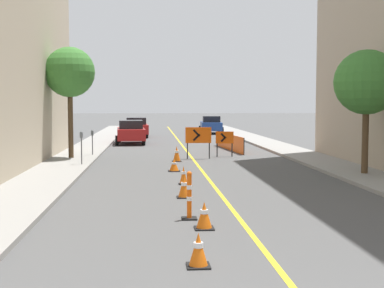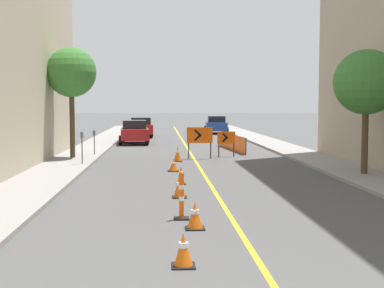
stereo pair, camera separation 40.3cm
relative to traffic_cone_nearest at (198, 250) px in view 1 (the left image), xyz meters
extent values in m
cube|color=gold|center=(1.29, 24.67, -0.28)|extent=(0.12, 59.08, 0.01)
cube|color=gray|center=(-4.43, 24.67, -0.22)|extent=(2.19, 59.08, 0.13)
cube|color=gray|center=(7.02, 24.67, -0.22)|extent=(2.19, 59.08, 0.13)
cube|color=black|center=(0.00, 0.00, -0.27)|extent=(0.39, 0.39, 0.03)
cone|color=orange|center=(0.00, 0.00, 0.02)|extent=(0.31, 0.31, 0.54)
cylinder|color=white|center=(0.00, 0.00, 0.08)|extent=(0.16, 0.16, 0.09)
cube|color=black|center=(0.37, 2.66, -0.27)|extent=(0.42, 0.42, 0.03)
cone|color=orange|center=(0.37, 2.66, 0.03)|extent=(0.34, 0.34, 0.56)
cylinder|color=white|center=(0.37, 2.66, 0.09)|extent=(0.18, 0.18, 0.09)
cube|color=black|center=(0.18, 6.52, -0.27)|extent=(0.42, 0.42, 0.03)
cone|color=orange|center=(0.18, 6.52, 0.04)|extent=(0.33, 0.33, 0.59)
cylinder|color=white|center=(0.18, 6.52, 0.11)|extent=(0.17, 0.17, 0.09)
cube|color=black|center=(0.32, 9.05, -0.27)|extent=(0.33, 0.33, 0.03)
cone|color=orange|center=(0.32, 9.05, 0.04)|extent=(0.26, 0.26, 0.59)
cylinder|color=white|center=(0.32, 9.05, 0.11)|extent=(0.14, 0.14, 0.09)
cube|color=black|center=(0.16, 12.53, -0.27)|extent=(0.47, 0.47, 0.03)
cone|color=orange|center=(0.16, 12.53, -0.01)|extent=(0.38, 0.38, 0.47)
cylinder|color=white|center=(0.16, 12.53, 0.04)|extent=(0.20, 0.20, 0.08)
cube|color=black|center=(0.45, 16.14, -0.27)|extent=(0.43, 0.43, 0.03)
cone|color=orange|center=(0.45, 16.14, 0.10)|extent=(0.34, 0.34, 0.69)
cylinder|color=white|center=(0.45, 16.14, 0.18)|extent=(0.18, 0.18, 0.11)
cube|color=black|center=(0.12, 3.65, -0.26)|extent=(0.35, 0.35, 0.04)
cylinder|color=#EF560C|center=(0.12, 3.65, 0.25)|extent=(0.11, 0.11, 1.00)
cylinder|color=white|center=(0.12, 3.65, 0.20)|extent=(0.12, 0.12, 0.10)
cylinder|color=white|center=(0.12, 3.65, 0.47)|extent=(0.12, 0.12, 0.10)
sphere|color=#EF560C|center=(0.12, 3.65, 0.78)|extent=(0.12, 0.12, 0.12)
cube|color=#EF560C|center=(1.57, 17.32, 0.88)|extent=(1.27, 0.08, 0.77)
cube|color=black|center=(1.48, 17.27, 0.99)|extent=(0.36, 0.03, 0.36)
cube|color=black|center=(1.48, 17.27, 0.77)|extent=(0.36, 0.03, 0.36)
cylinder|color=black|center=(1.03, 17.32, 0.11)|extent=(0.06, 0.06, 0.77)
cylinder|color=black|center=(2.11, 17.32, 0.11)|extent=(0.06, 0.06, 0.77)
cube|color=#EF560C|center=(3.00, 18.27, 0.70)|extent=(0.91, 0.13, 0.61)
cube|color=black|center=(2.93, 18.22, 0.78)|extent=(0.30, 0.04, 0.30)
cube|color=black|center=(2.93, 18.22, 0.61)|extent=(0.30, 0.04, 0.30)
cylinder|color=black|center=(2.61, 18.27, 0.06)|extent=(0.06, 0.06, 0.67)
cylinder|color=black|center=(3.38, 18.27, 0.06)|extent=(0.06, 0.06, 0.67)
cube|color=#EF560C|center=(3.82, 22.27, 0.17)|extent=(0.63, 6.63, 0.91)
cylinder|color=#262626|center=(4.12, 18.95, 0.17)|extent=(0.05, 0.05, 0.91)
cylinder|color=#262626|center=(3.52, 25.58, 0.17)|extent=(0.05, 0.05, 0.91)
cube|color=maroon|center=(-2.06, 27.45, 0.40)|extent=(2.04, 4.39, 0.72)
cube|color=black|center=(-2.06, 27.24, 1.03)|extent=(1.64, 2.02, 0.55)
cylinder|color=black|center=(-2.92, 28.78, 0.04)|extent=(0.26, 0.65, 0.64)
cylinder|color=black|center=(-1.21, 28.78, 0.04)|extent=(0.26, 0.65, 0.64)
cylinder|color=black|center=(-2.92, 26.12, 0.04)|extent=(0.26, 0.65, 0.64)
cylinder|color=black|center=(-1.21, 26.12, 0.04)|extent=(0.26, 0.65, 0.64)
cube|color=maroon|center=(-1.90, 34.71, 0.40)|extent=(2.04, 4.39, 0.72)
cube|color=black|center=(-1.90, 34.49, 1.03)|extent=(1.64, 2.02, 0.55)
cylinder|color=black|center=(-2.75, 36.04, 0.04)|extent=(0.26, 0.65, 0.64)
cylinder|color=black|center=(-1.04, 36.04, 0.04)|extent=(0.26, 0.65, 0.64)
cylinder|color=black|center=(-2.75, 33.38, 0.04)|extent=(0.26, 0.65, 0.64)
cylinder|color=black|center=(-1.04, 33.38, 0.04)|extent=(0.26, 0.65, 0.64)
cube|color=navy|center=(4.73, 39.50, 0.40)|extent=(2.04, 4.39, 0.72)
cube|color=black|center=(4.73, 39.28, 1.03)|extent=(1.64, 2.02, 0.55)
cylinder|color=black|center=(3.87, 40.83, 0.04)|extent=(0.26, 0.65, 0.64)
cylinder|color=black|center=(5.58, 40.83, 0.04)|extent=(0.26, 0.65, 0.64)
cylinder|color=black|center=(3.87, 38.17, 0.04)|extent=(0.26, 0.65, 0.64)
cylinder|color=black|center=(5.58, 38.17, 0.04)|extent=(0.26, 0.65, 0.64)
cylinder|color=#4C4C51|center=(-3.69, 14.24, 0.41)|extent=(0.05, 0.05, 1.12)
cube|color=#565B60|center=(-3.69, 14.24, 1.07)|extent=(0.12, 0.10, 0.22)
sphere|color=#565B60|center=(-3.69, 14.24, 1.18)|extent=(0.11, 0.11, 0.11)
cylinder|color=#4C4C51|center=(-3.69, 18.53, 0.33)|extent=(0.05, 0.05, 0.97)
cube|color=#565B60|center=(-3.69, 18.53, 0.92)|extent=(0.12, 0.10, 0.22)
sphere|color=#565B60|center=(-3.69, 18.53, 1.03)|extent=(0.11, 0.11, 0.11)
cylinder|color=#4C3823|center=(-4.54, 17.07, 1.43)|extent=(0.24, 0.24, 3.16)
sphere|color=#38752D|center=(-4.54, 17.07, 3.90)|extent=(2.37, 2.37, 2.37)
cylinder|color=#4C3823|center=(7.13, 10.45, 1.08)|extent=(0.24, 0.24, 2.46)
sphere|color=#38752D|center=(7.13, 10.45, 3.20)|extent=(2.38, 2.38, 2.38)
camera|label=1|loc=(-0.78, -8.61, 2.41)|focal=50.00mm
camera|label=2|loc=(-0.38, -8.64, 2.41)|focal=50.00mm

